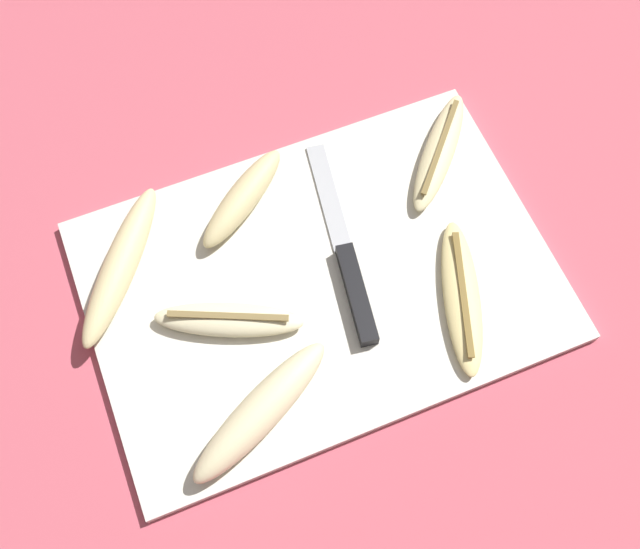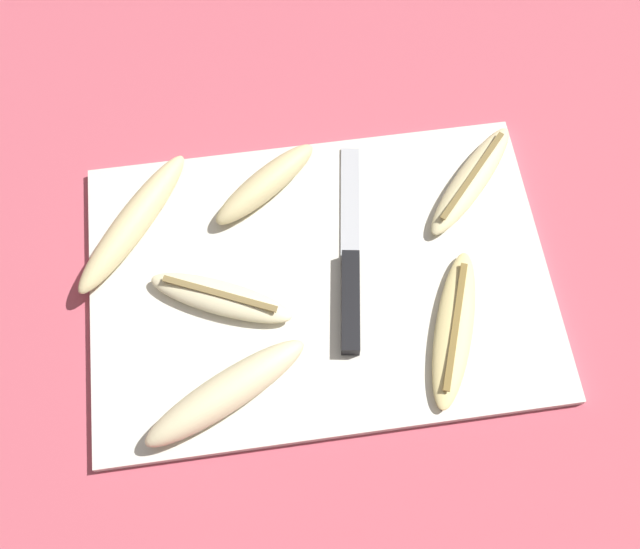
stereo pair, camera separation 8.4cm
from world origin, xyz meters
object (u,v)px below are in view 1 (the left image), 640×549
at_px(knife, 351,275).
at_px(banana_mellow_near, 243,198).
at_px(banana_golden_short, 462,296).
at_px(banana_pale_long, 229,320).
at_px(banana_ripe_center, 120,265).
at_px(banana_soft_right, 439,151).
at_px(banana_cream_curved, 261,411).

distance_m(knife, banana_mellow_near, 0.16).
height_order(banana_golden_short, banana_pale_long, banana_pale_long).
relative_size(knife, banana_ripe_center, 1.43).
relative_size(banana_golden_short, banana_pale_long, 1.14).
bearing_deg(banana_soft_right, banana_cream_curved, -144.65).
relative_size(banana_cream_curved, banana_ripe_center, 1.03).
distance_m(knife, banana_pale_long, 0.15).
bearing_deg(banana_mellow_near, banana_cream_curved, -105.32).
bearing_deg(banana_mellow_near, banana_soft_right, -5.99).
bearing_deg(knife, banana_cream_curved, -134.53).
relative_size(banana_soft_right, banana_cream_curved, 0.82).
xyz_separation_m(banana_cream_curved, banana_pale_long, (0.00, 0.11, -0.01)).
xyz_separation_m(knife, banana_mellow_near, (-0.08, 0.14, 0.01)).
bearing_deg(banana_golden_short, banana_mellow_near, 131.89).
relative_size(banana_pale_long, banana_ripe_center, 0.90).
distance_m(banana_soft_right, banana_pale_long, 0.33).
bearing_deg(banana_mellow_near, banana_ripe_center, -168.80).
distance_m(banana_cream_curved, banana_mellow_near, 0.25).
relative_size(banana_soft_right, banana_ripe_center, 0.84).
height_order(banana_soft_right, banana_pale_long, same).
bearing_deg(knife, banana_pale_long, -171.05).
bearing_deg(banana_golden_short, banana_ripe_center, 152.84).
bearing_deg(banana_pale_long, banana_golden_short, -15.64).
xyz_separation_m(knife, banana_cream_curved, (-0.15, -0.11, 0.01)).
bearing_deg(banana_mellow_near, banana_pale_long, -115.47).
xyz_separation_m(banana_soft_right, banana_mellow_near, (-0.24, 0.03, 0.01)).
bearing_deg(banana_cream_curved, banana_pale_long, 88.64).
bearing_deg(banana_pale_long, banana_soft_right, 19.71).
bearing_deg(banana_soft_right, banana_mellow_near, 174.01).
height_order(banana_golden_short, banana_soft_right, banana_soft_right).
bearing_deg(banana_golden_short, knife, 145.89).
bearing_deg(banana_golden_short, banana_pale_long, 164.36).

